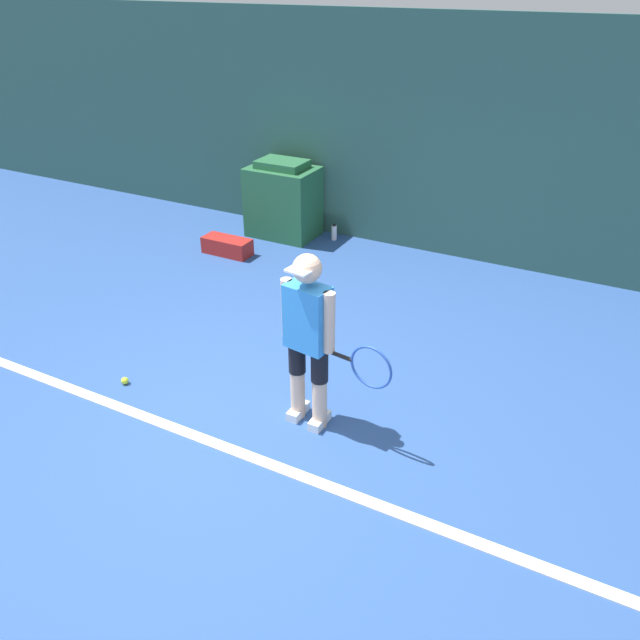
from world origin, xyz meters
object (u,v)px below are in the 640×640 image
(tennis_ball, at_px, (125,381))
(equipment_bag, at_px, (227,246))
(water_bottle, at_px, (334,232))
(tennis_player, at_px, (310,336))
(covered_chair, at_px, (283,200))

(tennis_ball, bearing_deg, equipment_bag, 107.22)
(tennis_ball, height_order, water_bottle, water_bottle)
(equipment_bag, bearing_deg, water_bottle, 47.01)
(tennis_player, relative_size, water_bottle, 6.70)
(tennis_ball, height_order, covered_chair, covered_chair)
(tennis_player, height_order, water_bottle, tennis_player)
(tennis_player, bearing_deg, tennis_ball, -161.79)
(equipment_bag, xyz_separation_m, water_bottle, (1.02, 1.09, -0.00))
(tennis_ball, distance_m, equipment_bag, 2.99)
(tennis_ball, relative_size, covered_chair, 0.06)
(covered_chair, distance_m, water_bottle, 0.83)
(covered_chair, bearing_deg, equipment_bag, -108.23)
(tennis_player, xyz_separation_m, equipment_bag, (-2.62, 2.54, -0.71))
(tennis_player, bearing_deg, water_bottle, 121.54)
(tennis_ball, xyz_separation_m, covered_chair, (-0.58, 3.79, 0.47))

